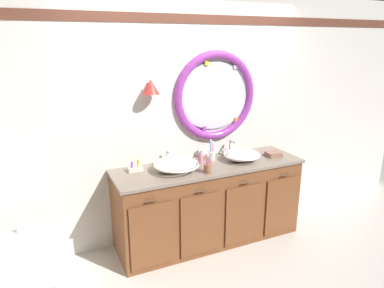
# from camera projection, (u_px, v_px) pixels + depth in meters

# --- Properties ---
(ground_plane) EXTENTS (14.00, 14.00, 0.00)m
(ground_plane) POSITION_uv_depth(u_px,v_px,m) (212.00, 252.00, 3.64)
(ground_plane) COLOR silver
(back_wall_assembly) EXTENTS (6.40, 0.26, 2.60)m
(back_wall_assembly) POSITION_uv_depth(u_px,v_px,m) (190.00, 117.00, 3.78)
(back_wall_assembly) COLOR silver
(back_wall_assembly) RESTS_ON ground_plane
(vanity_counter) EXTENTS (2.02, 0.63, 0.87)m
(vanity_counter) POSITION_uv_depth(u_px,v_px,m) (209.00, 203.00, 3.77)
(vanity_counter) COLOR brown
(vanity_counter) RESTS_ON ground_plane
(sink_basin_left) EXTENTS (0.46, 0.46, 0.13)m
(sink_basin_left) POSITION_uv_depth(u_px,v_px,m) (176.00, 165.00, 3.45)
(sink_basin_left) COLOR white
(sink_basin_left) RESTS_ON vanity_counter
(sink_basin_right) EXTENTS (0.40, 0.40, 0.12)m
(sink_basin_right) POSITION_uv_depth(u_px,v_px,m) (242.00, 155.00, 3.75)
(sink_basin_right) COLOR white
(sink_basin_right) RESTS_ON vanity_counter
(faucet_set_left) EXTENTS (0.24, 0.12, 0.15)m
(faucet_set_left) POSITION_uv_depth(u_px,v_px,m) (168.00, 158.00, 3.66)
(faucet_set_left) COLOR silver
(faucet_set_left) RESTS_ON vanity_counter
(faucet_set_right) EXTENTS (0.21, 0.13, 0.17)m
(faucet_set_right) POSITION_uv_depth(u_px,v_px,m) (230.00, 149.00, 3.96)
(faucet_set_right) COLOR silver
(faucet_set_right) RESTS_ON vanity_counter
(toothbrush_holder_left) EXTENTS (0.09, 0.09, 0.21)m
(toothbrush_holder_left) POSITION_uv_depth(u_px,v_px,m) (208.00, 167.00, 3.41)
(toothbrush_holder_left) COLOR #996647
(toothbrush_holder_left) RESTS_ON vanity_counter
(toothbrush_holder_right) EXTENTS (0.09, 0.09, 0.22)m
(toothbrush_holder_right) POSITION_uv_depth(u_px,v_px,m) (212.00, 154.00, 3.78)
(toothbrush_holder_right) COLOR white
(toothbrush_holder_right) RESTS_ON vanity_counter
(soap_dispenser) EXTENTS (0.06, 0.06, 0.14)m
(soap_dispenser) POSITION_uv_depth(u_px,v_px,m) (201.00, 158.00, 3.67)
(soap_dispenser) COLOR pink
(soap_dispenser) RESTS_ON vanity_counter
(folded_hand_towel) EXTENTS (0.17, 0.14, 0.05)m
(folded_hand_towel) POSITION_uv_depth(u_px,v_px,m) (273.00, 154.00, 3.91)
(folded_hand_towel) COLOR #936B56
(folded_hand_towel) RESTS_ON vanity_counter
(toiletry_basket) EXTENTS (0.15, 0.08, 0.12)m
(toiletry_basket) POSITION_uv_depth(u_px,v_px,m) (135.00, 168.00, 3.46)
(toiletry_basket) COLOR beige
(toiletry_basket) RESTS_ON vanity_counter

